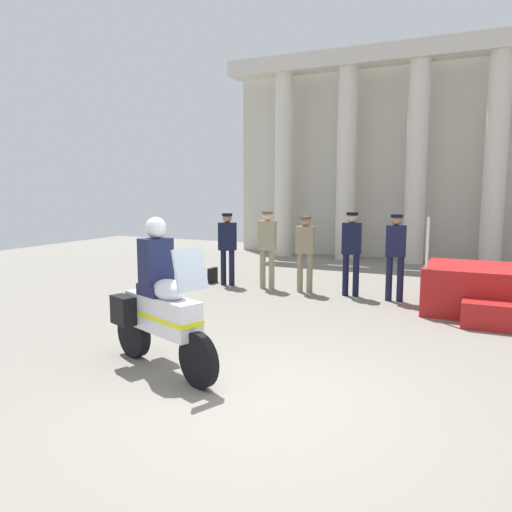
# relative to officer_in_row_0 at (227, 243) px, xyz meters

# --- Properties ---
(ground_plane) EXTENTS (28.00, 28.00, 0.00)m
(ground_plane) POSITION_rel_officer_in_row_0_xyz_m (3.39, -5.44, -0.99)
(ground_plane) COLOR gray
(colonnade_backdrop) EXTENTS (12.22, 1.46, 6.66)m
(colonnade_backdrop) POSITION_rel_officer_in_row_0_xyz_m (3.36, 6.03, 2.59)
(colonnade_backdrop) COLOR beige
(colonnade_backdrop) RESTS_ON ground_plane
(officer_in_row_0) EXTENTS (0.40, 0.26, 1.67)m
(officer_in_row_0) POSITION_rel_officer_in_row_0_xyz_m (0.00, 0.00, 0.00)
(officer_in_row_0) COLOR black
(officer_in_row_0) RESTS_ON ground_plane
(officer_in_row_1) EXTENTS (0.40, 0.26, 1.74)m
(officer_in_row_1) POSITION_rel_officer_in_row_0_xyz_m (0.99, 0.04, 0.04)
(officer_in_row_1) COLOR gray
(officer_in_row_1) RESTS_ON ground_plane
(officer_in_row_2) EXTENTS (0.40, 0.26, 1.65)m
(officer_in_row_2) POSITION_rel_officer_in_row_0_xyz_m (1.91, -0.01, -0.01)
(officer_in_row_2) COLOR #847A5B
(officer_in_row_2) RESTS_ON ground_plane
(officer_in_row_3) EXTENTS (0.40, 0.26, 1.75)m
(officer_in_row_3) POSITION_rel_officer_in_row_0_xyz_m (2.90, 0.07, 0.05)
(officer_in_row_3) COLOR black
(officer_in_row_3) RESTS_ON ground_plane
(officer_in_row_4) EXTENTS (0.40, 0.26, 1.74)m
(officer_in_row_4) POSITION_rel_officer_in_row_0_xyz_m (3.81, -0.03, 0.04)
(officer_in_row_4) COLOR #141938
(officer_in_row_4) RESTS_ON ground_plane
(motorcycle_with_rider) EXTENTS (1.99, 1.01, 1.90)m
(motorcycle_with_rider) POSITION_rel_officer_in_row_0_xyz_m (1.89, -5.18, -0.19)
(motorcycle_with_rider) COLOR black
(motorcycle_with_rider) RESTS_ON ground_plane
(briefcase_on_ground) EXTENTS (0.10, 0.32, 0.36)m
(briefcase_on_ground) POSITION_rel_officer_in_row_0_xyz_m (-0.47, 0.11, -0.81)
(briefcase_on_ground) COLOR black
(briefcase_on_ground) RESTS_ON ground_plane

